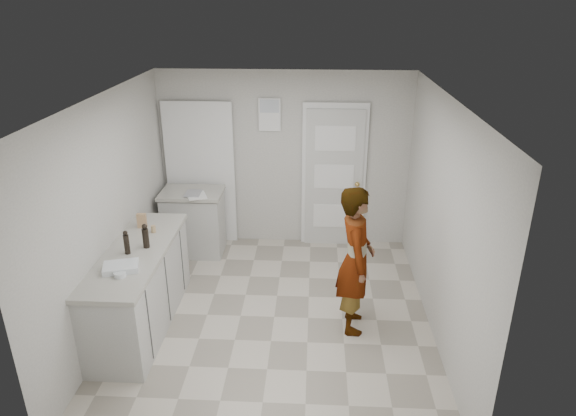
# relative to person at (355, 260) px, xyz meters

# --- Properties ---
(ground) EXTENTS (4.00, 4.00, 0.00)m
(ground) POSITION_rel_person_xyz_m (-0.88, 0.11, -0.82)
(ground) COLOR gray
(ground) RESTS_ON ground
(room_shell) EXTENTS (4.00, 4.00, 4.00)m
(room_shell) POSITION_rel_person_xyz_m (-1.05, 2.06, 0.20)
(room_shell) COLOR #AEABA4
(room_shell) RESTS_ON ground
(main_counter) EXTENTS (0.64, 1.96, 0.93)m
(main_counter) POSITION_rel_person_xyz_m (-2.33, -0.09, -0.40)
(main_counter) COLOR silver
(main_counter) RESTS_ON ground
(side_counter) EXTENTS (0.84, 0.61, 0.93)m
(side_counter) POSITION_rel_person_xyz_m (-2.13, 1.66, -0.40)
(side_counter) COLOR silver
(side_counter) RESTS_ON ground
(person) EXTENTS (0.40, 0.61, 1.65)m
(person) POSITION_rel_person_xyz_m (0.00, 0.00, 0.00)
(person) COLOR silver
(person) RESTS_ON ground
(cake_mix_box) EXTENTS (0.11, 0.06, 0.17)m
(cake_mix_box) POSITION_rel_person_xyz_m (-2.43, 0.47, 0.19)
(cake_mix_box) COLOR #9E7C4F
(cake_mix_box) RESTS_ON main_counter
(spice_jar) EXTENTS (0.05, 0.05, 0.08)m
(spice_jar) POSITION_rel_person_xyz_m (-2.26, 0.35, 0.14)
(spice_jar) COLOR tan
(spice_jar) RESTS_ON main_counter
(oil_cruet_a) EXTENTS (0.07, 0.07, 0.27)m
(oil_cruet_a) POSITION_rel_person_xyz_m (-2.22, -0.02, 0.23)
(oil_cruet_a) COLOR black
(oil_cruet_a) RESTS_ON main_counter
(oil_cruet_b) EXTENTS (0.06, 0.06, 0.26)m
(oil_cruet_b) POSITION_rel_person_xyz_m (-2.38, -0.17, 0.23)
(oil_cruet_b) COLOR black
(oil_cruet_b) RESTS_ON main_counter
(baking_dish) EXTENTS (0.39, 0.32, 0.06)m
(baking_dish) POSITION_rel_person_xyz_m (-2.33, -0.51, 0.13)
(baking_dish) COLOR silver
(baking_dish) RESTS_ON main_counter
(egg_bowl) EXTENTS (0.12, 0.12, 0.04)m
(egg_bowl) POSITION_rel_person_xyz_m (-2.29, -0.63, 0.12)
(egg_bowl) COLOR silver
(egg_bowl) RESTS_ON main_counter
(papers) EXTENTS (0.34, 0.38, 0.01)m
(papers) POSITION_rel_person_xyz_m (-2.02, 1.49, 0.11)
(papers) COLOR white
(papers) RESTS_ON side_counter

